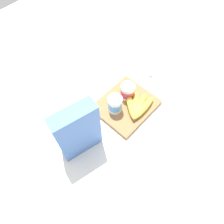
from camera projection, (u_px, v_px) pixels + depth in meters
name	position (u px, v px, depth m)	size (l,w,h in m)	color
ground_plane	(126.00, 106.00, 1.09)	(2.40, 2.40, 0.00)	silver
cutting_board	(126.00, 105.00, 1.08)	(0.29, 0.25, 0.02)	olive
cereal_box	(78.00, 132.00, 0.85)	(0.18, 0.07, 0.30)	#4770B7
yogurt_cup_front	(115.00, 104.00, 1.01)	(0.07, 0.07, 0.09)	white
yogurt_cup_back	(127.00, 91.00, 1.06)	(0.07, 0.07, 0.08)	white
banana_bunch	(137.00, 106.00, 1.04)	(0.17, 0.15, 0.04)	#D9CD40
spoon	(147.00, 76.00, 1.18)	(0.12, 0.08, 0.01)	silver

